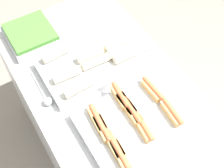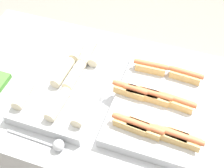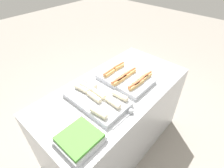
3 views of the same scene
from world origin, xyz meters
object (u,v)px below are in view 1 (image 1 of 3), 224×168
at_px(tray_wraps, 93,63).
at_px(tray_side_front, 31,35).
at_px(serving_spoon_near, 46,99).
at_px(serving_spoon_far, 146,50).
at_px(tray_hotdogs, 133,120).

bearing_deg(tray_wraps, tray_side_front, -150.87).
relative_size(tray_side_front, serving_spoon_near, 1.12).
distance_m(tray_wraps, serving_spoon_near, 0.32).
bearing_deg(serving_spoon_far, tray_side_front, -129.82).
height_order(tray_hotdogs, tray_side_front, tray_hotdogs).
bearing_deg(tray_side_front, tray_wraps, 29.13).
distance_m(tray_hotdogs, serving_spoon_near, 0.45).
xyz_separation_m(tray_hotdogs, tray_wraps, (-0.40, 0.01, -0.00)).
height_order(tray_side_front, serving_spoon_far, tray_side_front).
height_order(tray_side_front, serving_spoon_near, tray_side_front).
distance_m(tray_hotdogs, tray_wraps, 0.40).
relative_size(tray_wraps, serving_spoon_far, 2.41).
bearing_deg(tray_wraps, tray_hotdogs, -1.08).
bearing_deg(tray_side_front, tray_hotdogs, 14.42).
xyz_separation_m(tray_hotdogs, serving_spoon_near, (-0.34, -0.30, -0.02)).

